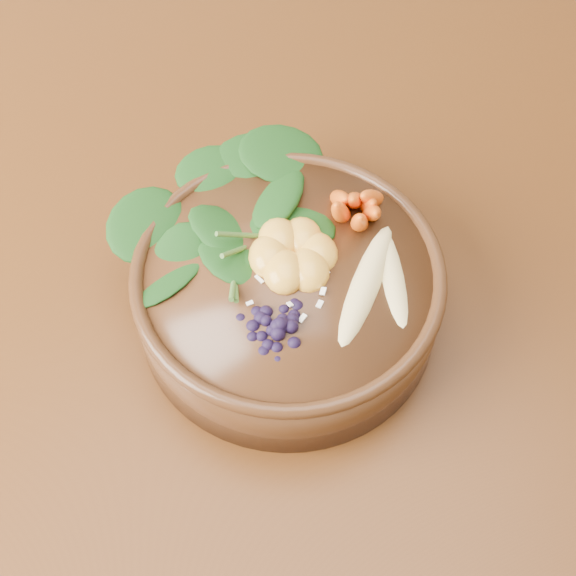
# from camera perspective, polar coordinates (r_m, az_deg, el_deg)

# --- Properties ---
(ground) EXTENTS (4.00, 4.00, 0.00)m
(ground) POSITION_cam_1_polar(r_m,az_deg,el_deg) (1.46, 4.06, -14.72)
(ground) COLOR #381E0F
(ground) RESTS_ON ground
(dining_table) EXTENTS (1.60, 0.90, 0.75)m
(dining_table) POSITION_cam_1_polar(r_m,az_deg,el_deg) (0.87, 6.62, -0.67)
(dining_table) COLOR #331C0C
(dining_table) RESTS_ON ground
(stoneware_bowl) EXTENTS (0.33, 0.33, 0.07)m
(stoneware_bowl) POSITION_cam_1_polar(r_m,az_deg,el_deg) (0.71, 0.00, -0.44)
(stoneware_bowl) COLOR #442713
(stoneware_bowl) RESTS_ON dining_table
(kale_heap) EXTENTS (0.21, 0.20, 0.04)m
(kale_heap) POSITION_cam_1_polar(r_m,az_deg,el_deg) (0.70, -2.62, 6.32)
(kale_heap) COLOR #1A4217
(kale_heap) RESTS_ON stoneware_bowl
(carrot_cluster) EXTENTS (0.07, 0.07, 0.07)m
(carrot_cluster) POSITION_cam_1_polar(r_m,az_deg,el_deg) (0.69, 4.98, 7.28)
(carrot_cluster) COLOR orange
(carrot_cluster) RESTS_ON stoneware_bowl
(banana_halves) EXTENTS (0.09, 0.14, 0.03)m
(banana_halves) POSITION_cam_1_polar(r_m,az_deg,el_deg) (0.67, 6.61, 1.18)
(banana_halves) COLOR #E0CC84
(banana_halves) RESTS_ON stoneware_bowl
(mandarin_cluster) EXTENTS (0.10, 0.10, 0.03)m
(mandarin_cluster) POSITION_cam_1_polar(r_m,az_deg,el_deg) (0.68, 0.39, 3.05)
(mandarin_cluster) COLOR gold
(mandarin_cluster) RESTS_ON stoneware_bowl
(blueberry_pile) EXTENTS (0.14, 0.12, 0.04)m
(blueberry_pile) POSITION_cam_1_polar(r_m,az_deg,el_deg) (0.63, -0.59, -1.96)
(blueberry_pile) COLOR black
(blueberry_pile) RESTS_ON stoneware_bowl
(coconut_flakes) EXTENTS (0.10, 0.09, 0.01)m
(coconut_flakes) POSITION_cam_1_polar(r_m,az_deg,el_deg) (0.67, -0.11, 0.08)
(coconut_flakes) COLOR white
(coconut_flakes) RESTS_ON stoneware_bowl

